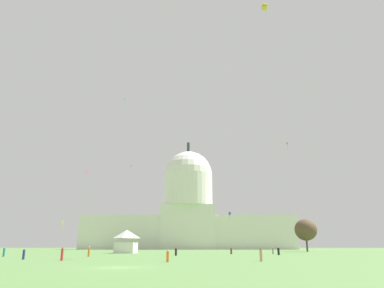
# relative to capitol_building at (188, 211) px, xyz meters

# --- Properties ---
(ground_plane) EXTENTS (800.00, 800.00, 0.00)m
(ground_plane) POSITION_rel_capitol_building_xyz_m (-2.30, -193.69, -22.61)
(ground_plane) COLOR #567F42
(capitol_building) EXTENTS (126.65, 29.60, 65.50)m
(capitol_building) POSITION_rel_capitol_building_xyz_m (0.00, 0.00, 0.00)
(capitol_building) COLOR silver
(capitol_building) RESTS_ON ground_plane
(event_tent) EXTENTS (5.67, 7.38, 6.18)m
(event_tent) POSITION_rel_capitol_building_xyz_m (-14.42, -123.81, -19.50)
(event_tent) COLOR white
(event_tent) RESTS_ON ground_plane
(tree_east_near) EXTENTS (10.72, 10.60, 10.99)m
(tree_east_near) POSITION_rel_capitol_building_xyz_m (42.57, -96.27, -15.32)
(tree_east_near) COLOR brown
(tree_east_near) RESTS_ON ground_plane
(person_black_front_left) EXTENTS (0.47, 0.47, 1.60)m
(person_black_front_left) POSITION_rel_capitol_building_xyz_m (0.53, -151.31, -21.89)
(person_black_front_left) COLOR black
(person_black_front_left) RESTS_ON ground_plane
(person_black_lawn_far_right) EXTENTS (0.67, 0.67, 1.73)m
(person_black_lawn_far_right) POSITION_rel_capitol_building_xyz_m (22.21, -145.42, -21.83)
(person_black_lawn_far_right) COLOR black
(person_black_lawn_far_right) RESTS_ON ground_plane
(person_red_back_right) EXTENTS (0.48, 0.48, 1.72)m
(person_red_back_right) POSITION_rel_capitol_building_xyz_m (-13.10, -177.53, -21.82)
(person_red_back_right) COLOR red
(person_red_back_right) RESTS_ON ground_plane
(person_maroon_back_center) EXTENTS (0.59, 0.59, 1.55)m
(person_maroon_back_center) POSITION_rel_capitol_building_xyz_m (13.00, -135.50, -21.92)
(person_maroon_back_center) COLOR maroon
(person_maroon_back_center) RESTS_ON ground_plane
(person_navy_mid_right) EXTENTS (0.42, 0.42, 1.52)m
(person_navy_mid_right) POSITION_rel_capitol_building_xyz_m (-20.00, -173.44, -21.91)
(person_navy_mid_right) COLOR navy
(person_navy_mid_right) RESTS_ON ground_plane
(person_orange_back_left) EXTENTS (0.37, 0.37, 1.44)m
(person_orange_back_left) POSITION_rel_capitol_building_xyz_m (1.12, -181.70, -21.96)
(person_orange_back_left) COLOR orange
(person_orange_back_left) RESTS_ON ground_plane
(person_tan_near_tree_west) EXTENTS (0.51, 0.51, 1.63)m
(person_tan_near_tree_west) POSITION_rel_capitol_building_xyz_m (12.67, -179.65, -21.87)
(person_tan_near_tree_west) COLOR tan
(person_tan_near_tree_west) RESTS_ON ground_plane
(person_teal_deep_crowd) EXTENTS (0.43, 0.43, 1.73)m
(person_teal_deep_crowd) POSITION_rel_capitol_building_xyz_m (-30.20, -158.70, -21.81)
(person_teal_deep_crowd) COLOR #1E757A
(person_teal_deep_crowd) RESTS_ON ground_plane
(person_orange_near_tent) EXTENTS (0.56, 0.56, 1.80)m
(person_orange_near_tent) POSITION_rel_capitol_building_xyz_m (-14.99, -157.99, -21.79)
(person_orange_near_tent) COLOR orange
(person_orange_near_tent) RESTS_ON ground_plane
(person_grey_lawn_far_left) EXTENTS (0.46, 0.46, 1.66)m
(person_grey_lawn_far_left) POSITION_rel_capitol_building_xyz_m (23.11, -134.95, -21.84)
(person_grey_lawn_far_left) COLOR gray
(person_grey_lawn_far_left) RESTS_ON ground_plane
(kite_lime_low) EXTENTS (0.37, 0.79, 2.97)m
(kite_lime_low) POSITION_rel_capitol_building_xyz_m (-39.51, -103.45, -13.38)
(kite_lime_low) COLOR #8CD133
(kite_turquoise_high) EXTENTS (0.95, 1.53, 2.23)m
(kite_turquoise_high) POSITION_rel_capitol_building_xyz_m (-23.17, -94.58, 33.96)
(kite_turquoise_high) COLOR teal
(kite_pink_high) EXTENTS (0.96, 1.00, 0.96)m
(kite_pink_high) POSITION_rel_capitol_building_xyz_m (-31.44, -25.25, 22.57)
(kite_pink_high) COLOR pink
(kite_magenta_mid) EXTENTS (0.37, 0.76, 1.15)m
(kite_magenta_mid) POSITION_rel_capitol_building_xyz_m (-29.90, -113.02, 2.22)
(kite_magenta_mid) COLOR #D1339E
(kite_gold_high) EXTENTS (1.14, 1.18, 3.71)m
(kite_gold_high) POSITION_rel_capitol_building_xyz_m (18.50, -163.31, 25.76)
(kite_gold_high) COLOR gold
(kite_blue_low) EXTENTS (1.19, 0.73, 2.63)m
(kite_blue_low) POSITION_rel_capitol_building_xyz_m (19.47, -62.69, -6.99)
(kite_blue_low) COLOR blue
(kite_orange_high) EXTENTS (0.75, 0.42, 2.80)m
(kite_orange_high) POSITION_rel_capitol_building_xyz_m (36.73, -102.23, 13.77)
(kite_orange_high) COLOR orange
(kite_yellow_low) EXTENTS (1.52, 1.11, 3.79)m
(kite_yellow_low) POSITION_rel_capitol_building_xyz_m (25.94, -57.15, -14.73)
(kite_yellow_low) COLOR yellow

